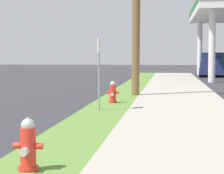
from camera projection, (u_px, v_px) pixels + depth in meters
fire_hydrant_nearest at (28, 148)px, 6.24m from camera, size 0.42×0.38×0.74m
fire_hydrant_second at (113, 93)px, 15.22m from camera, size 0.42×0.38×0.74m
fire_hydrant_third at (135, 79)px, 24.64m from camera, size 0.42×0.37×0.74m
street_sign_post at (99, 59)px, 13.07m from camera, size 0.05×0.36×2.12m
truck_navy_at_forecourt at (213, 65)px, 37.17m from camera, size 2.51×5.54×1.97m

